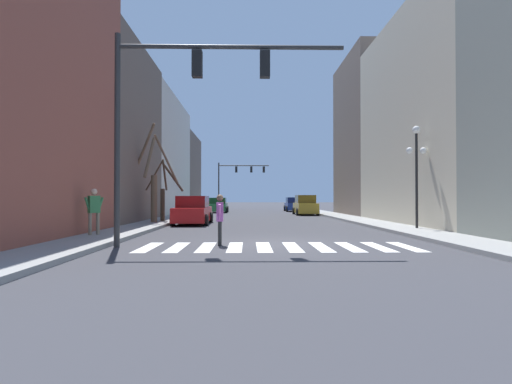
% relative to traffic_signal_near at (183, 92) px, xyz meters
% --- Properties ---
extents(ground_plane, '(240.00, 240.00, 0.00)m').
position_rel_traffic_signal_near_xyz_m(ground_plane, '(3.02, 0.88, -4.90)').
color(ground_plane, '#38383D').
extents(sidewalk_left, '(2.04, 90.00, 0.15)m').
position_rel_traffic_signal_near_xyz_m(sidewalk_left, '(-3.32, 0.88, -4.82)').
color(sidewalk_left, gray).
rests_on(sidewalk_left, ground_plane).
extents(sidewalk_right, '(2.04, 90.00, 0.15)m').
position_rel_traffic_signal_near_xyz_m(sidewalk_right, '(9.35, 0.88, -4.82)').
color(sidewalk_right, gray).
rests_on(sidewalk_right, ground_plane).
extents(building_row_left, '(6.00, 46.96, 12.42)m').
position_rel_traffic_signal_near_xyz_m(building_row_left, '(-7.34, 17.01, 0.56)').
color(building_row_left, '#934C3D').
rests_on(building_row_left, ground_plane).
extents(building_row_right, '(6.00, 31.13, 13.52)m').
position_rel_traffic_signal_near_xyz_m(building_row_right, '(13.37, 10.79, 1.37)').
color(building_row_right, gray).
rests_on(building_row_right, ground_plane).
extents(crosswalk_stripes, '(8.55, 2.60, 0.01)m').
position_rel_traffic_signal_near_xyz_m(crosswalk_stripes, '(3.02, -0.09, -4.89)').
color(crosswalk_stripes, white).
rests_on(crosswalk_stripes, ground_plane).
extents(traffic_signal_near, '(7.24, 0.28, 6.73)m').
position_rel_traffic_signal_near_xyz_m(traffic_signal_near, '(0.00, 0.00, 0.00)').
color(traffic_signal_near, '#2D2D2D').
rests_on(traffic_signal_near, ground_plane).
extents(traffic_signal_far, '(7.10, 0.28, 6.45)m').
position_rel_traffic_signal_near_xyz_m(traffic_signal_far, '(0.55, 43.20, -0.10)').
color(traffic_signal_far, '#2D2D2D').
rests_on(traffic_signal_far, ground_plane).
extents(street_lamp_right_corner, '(0.95, 0.36, 4.72)m').
position_rel_traffic_signal_near_xyz_m(street_lamp_right_corner, '(9.85, 5.65, -1.43)').
color(street_lamp_right_corner, black).
rests_on(street_lamp_right_corner, sidewalk_right).
extents(car_parked_left_mid, '(2.12, 4.21, 1.54)m').
position_rel_traffic_signal_near_xyz_m(car_parked_left_mid, '(-1.11, 29.10, -4.17)').
color(car_parked_left_mid, '#236B38').
rests_on(car_parked_left_mid, ground_plane).
extents(car_at_intersection, '(1.97, 4.61, 1.78)m').
position_rel_traffic_signal_near_xyz_m(car_at_intersection, '(7.22, 23.22, -4.07)').
color(car_at_intersection, '#A38423').
rests_on(car_at_intersection, ground_plane).
extents(car_driving_away_lane, '(1.97, 4.36, 1.59)m').
position_rel_traffic_signal_near_xyz_m(car_driving_away_lane, '(7.22, 32.41, -4.15)').
color(car_driving_away_lane, navy).
rests_on(car_driving_away_lane, ground_plane).
extents(car_parked_right_mid, '(2.05, 4.56, 1.65)m').
position_rel_traffic_signal_near_xyz_m(car_parked_right_mid, '(-1.15, 10.75, -4.13)').
color(car_parked_right_mid, red).
rests_on(car_parked_right_mid, ground_plane).
extents(pedestrian_crossing_street, '(0.60, 0.59, 1.74)m').
position_rel_traffic_signal_near_xyz_m(pedestrian_crossing_street, '(-3.75, 2.58, -3.72)').
color(pedestrian_crossing_street, '#7A705B').
rests_on(pedestrian_crossing_street, sidewalk_left).
extents(pedestrian_waiting_at_curb, '(0.23, 0.71, 1.65)m').
position_rel_traffic_signal_near_xyz_m(pedestrian_waiting_at_curb, '(1.16, 0.36, -3.92)').
color(pedestrian_waiting_at_curb, black).
rests_on(pedestrian_waiting_at_curb, ground_plane).
extents(street_tree_left_near, '(2.34, 0.91, 3.73)m').
position_rel_traffic_signal_near_xyz_m(street_tree_left_near, '(-3.02, 11.59, -3.10)').
color(street_tree_left_near, '#473828').
rests_on(street_tree_left_near, sidewalk_left).
extents(street_tree_right_far, '(2.64, 2.47, 5.71)m').
position_rel_traffic_signal_near_xyz_m(street_tree_right_far, '(-3.39, 10.42, -2.48)').
color(street_tree_right_far, brown).
rests_on(street_tree_right_far, sidewalk_left).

